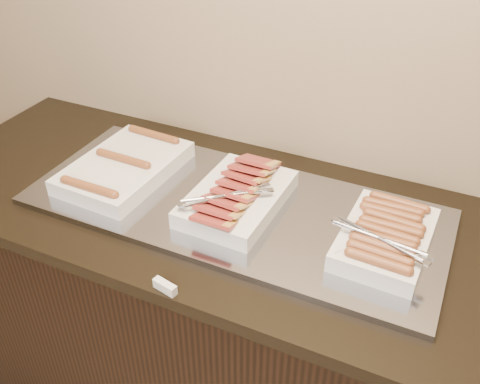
# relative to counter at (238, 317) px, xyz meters

# --- Properties ---
(counter) EXTENTS (2.06, 0.76, 0.90)m
(counter) POSITION_rel_counter_xyz_m (0.00, 0.00, 0.00)
(counter) COLOR black
(counter) RESTS_ON ground
(warming_tray) EXTENTS (1.20, 0.50, 0.02)m
(warming_tray) POSITION_rel_counter_xyz_m (-0.01, 0.00, 0.46)
(warming_tray) COLOR #9598A2
(warming_tray) RESTS_ON counter
(dish_left) EXTENTS (0.28, 0.41, 0.07)m
(dish_left) POSITION_rel_counter_xyz_m (-0.39, 0.00, 0.49)
(dish_left) COLOR silver
(dish_left) RESTS_ON warming_tray
(dish_center) EXTENTS (0.25, 0.37, 0.09)m
(dish_center) POSITION_rel_counter_xyz_m (-0.00, -0.00, 0.50)
(dish_center) COLOR silver
(dish_center) RESTS_ON warming_tray
(dish_right) EXTENTS (0.27, 0.33, 0.08)m
(dish_right) POSITION_rel_counter_xyz_m (0.42, -0.00, 0.50)
(dish_right) COLOR silver
(dish_right) RESTS_ON warming_tray
(label_holder) EXTENTS (0.07, 0.03, 0.03)m
(label_holder) POSITION_rel_counter_xyz_m (-0.02, -0.36, 0.46)
(label_holder) COLOR silver
(label_holder) RESTS_ON counter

